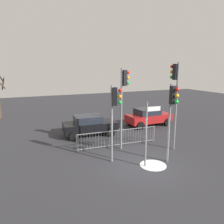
% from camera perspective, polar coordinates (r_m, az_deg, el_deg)
% --- Properties ---
extents(ground_plane, '(60.00, 60.00, 0.00)m').
position_cam_1_polar(ground_plane, '(11.59, 7.85, -13.56)').
color(ground_plane, '#2D2D33').
extents(traffic_light_foreground_left, '(0.52, 0.42, 4.02)m').
position_cam_1_polar(traffic_light_foreground_left, '(11.00, 0.71, 1.37)').
color(traffic_light_foreground_left, slate).
rests_on(traffic_light_foreground_left, ground).
extents(traffic_light_rear_right, '(0.37, 0.55, 5.18)m').
position_cam_1_polar(traffic_light_rear_right, '(13.29, 16.11, 6.32)').
color(traffic_light_rear_right, slate).
rests_on(traffic_light_rear_right, ground).
extents(traffic_light_mid_left, '(0.34, 0.57, 4.11)m').
position_cam_1_polar(traffic_light_mid_left, '(11.30, 15.44, 1.54)').
color(traffic_light_mid_left, slate).
rests_on(traffic_light_mid_left, ground).
extents(traffic_light_mid_right, '(0.57, 0.34, 4.84)m').
position_cam_1_polar(traffic_light_mid_right, '(12.80, 3.03, 5.50)').
color(traffic_light_mid_right, slate).
rests_on(traffic_light_mid_right, ground).
extents(direction_sign_post, '(0.79, 0.10, 3.28)m').
position_cam_1_polar(direction_sign_post, '(10.87, 9.14, -4.98)').
color(direction_sign_post, slate).
rests_on(direction_sign_post, ground).
extents(pedestrian_guard_railing, '(5.28, 0.28, 1.07)m').
position_cam_1_polar(pedestrian_guard_railing, '(13.78, 1.53, -6.79)').
color(pedestrian_guard_railing, slate).
rests_on(pedestrian_guard_railing, ground).
extents(car_red_trailing, '(3.85, 2.02, 1.47)m').
position_cam_1_polar(car_red_trailing, '(18.88, 9.40, -1.17)').
color(car_red_trailing, maroon).
rests_on(car_red_trailing, ground).
extents(car_black_mid, '(3.89, 2.10, 1.47)m').
position_cam_1_polar(car_black_mid, '(16.05, -5.90, -3.37)').
color(car_black_mid, black).
rests_on(car_black_mid, ground).
extents(snow_patch_kerb, '(1.34, 1.34, 0.01)m').
position_cam_1_polar(snow_patch_kerb, '(11.66, 10.63, -13.46)').
color(snow_patch_kerb, white).
rests_on(snow_patch_kerb, ground).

